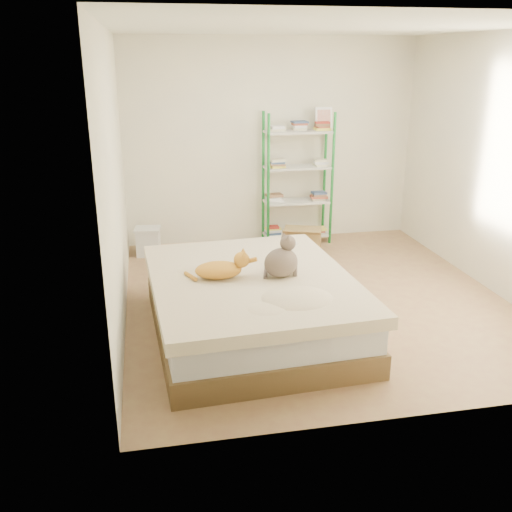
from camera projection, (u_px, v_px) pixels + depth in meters
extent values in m
cube|color=#A68756|center=(315.00, 298.00, 5.87)|extent=(3.80, 4.20, 0.01)
cube|color=white|center=(325.00, 26.00, 5.01)|extent=(3.80, 4.20, 0.01)
cube|color=#F4ECC4|center=(271.00, 142.00, 7.38)|extent=(3.80, 0.01, 2.60)
cube|color=#F4ECC4|center=(420.00, 238.00, 3.50)|extent=(3.80, 0.01, 2.60)
cube|color=#F4ECC4|center=(115.00, 181.00, 5.10)|extent=(0.01, 4.20, 2.60)
cube|color=#F4ECC4|center=(499.00, 166.00, 5.78)|extent=(0.01, 4.20, 2.60)
cube|color=brown|center=(251.00, 322.00, 5.10)|extent=(1.78, 2.18, 0.21)
cube|color=silver|center=(251.00, 299.00, 5.03)|extent=(1.73, 2.11, 0.23)
cube|color=beige|center=(251.00, 282.00, 4.98)|extent=(1.82, 2.22, 0.10)
cylinder|color=#1F8636|center=(268.00, 183.00, 7.16)|extent=(0.04, 0.04, 1.70)
cylinder|color=#1F8636|center=(263.00, 177.00, 7.46)|extent=(0.04, 0.04, 1.70)
cylinder|color=#1F8636|center=(332.00, 180.00, 7.31)|extent=(0.04, 0.04, 1.70)
cylinder|color=#1F8636|center=(325.00, 175.00, 7.61)|extent=(0.04, 0.04, 1.70)
cube|color=beige|center=(296.00, 234.00, 7.63)|extent=(0.86, 0.34, 0.02)
cube|color=beige|center=(297.00, 201.00, 7.48)|extent=(0.86, 0.34, 0.02)
cube|color=beige|center=(298.00, 167.00, 7.33)|extent=(0.86, 0.34, 0.02)
cube|color=beige|center=(299.00, 132.00, 7.18)|extent=(0.86, 0.34, 0.02)
cube|color=#B12F24|center=(274.00, 231.00, 7.56)|extent=(0.20, 0.16, 0.09)
cube|color=#B12F24|center=(296.00, 230.00, 7.61)|extent=(0.20, 0.16, 0.09)
cube|color=#B12F24|center=(318.00, 229.00, 7.67)|extent=(0.20, 0.16, 0.09)
cube|color=#B12F24|center=(275.00, 198.00, 7.41)|extent=(0.20, 0.16, 0.09)
cube|color=#B12F24|center=(319.00, 196.00, 7.52)|extent=(0.20, 0.16, 0.09)
cube|color=#B12F24|center=(275.00, 164.00, 7.26)|extent=(0.20, 0.16, 0.09)
cube|color=#B12F24|center=(320.00, 162.00, 7.37)|extent=(0.20, 0.16, 0.09)
cube|color=#B12F24|center=(275.00, 128.00, 7.11)|extent=(0.20, 0.16, 0.09)
cube|color=#B12F24|center=(299.00, 127.00, 7.17)|extent=(0.20, 0.16, 0.09)
cube|color=#B12F24|center=(322.00, 127.00, 7.22)|extent=(0.20, 0.16, 0.09)
cube|color=white|center=(324.00, 118.00, 7.24)|extent=(0.22, 0.06, 0.28)
cube|color=#CB482C|center=(324.00, 119.00, 7.23)|extent=(0.17, 0.04, 0.22)
cube|color=#A1854C|center=(302.00, 242.00, 7.12)|extent=(0.55, 0.50, 0.32)
cube|color=#441874|center=(311.00, 246.00, 6.97)|extent=(0.26, 0.10, 0.07)
cube|color=#A1854C|center=(306.00, 233.00, 6.91)|extent=(0.48, 0.28, 0.10)
cube|color=silver|center=(148.00, 242.00, 7.08)|extent=(0.31, 0.27, 0.32)
cube|color=silver|center=(147.00, 229.00, 7.03)|extent=(0.34, 0.31, 0.03)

